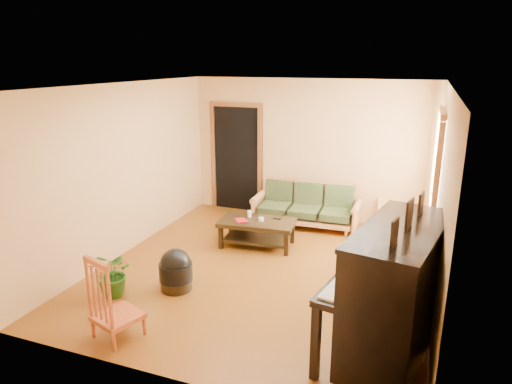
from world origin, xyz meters
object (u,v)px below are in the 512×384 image
at_px(ceramic_crock, 416,227).
at_px(coffee_table, 257,233).
at_px(armchair, 389,253).
at_px(footstool, 176,274).
at_px(red_chair, 116,296).
at_px(piano, 395,295).
at_px(potted_plant, 114,274).
at_px(sofa, 306,205).

bearing_deg(ceramic_crock, coffee_table, -148.66).
height_order(armchair, footstool, armchair).
distance_m(footstool, red_chair, 1.19).
bearing_deg(red_chair, coffee_table, 98.30).
xyz_separation_m(piano, potted_plant, (-3.42, 0.09, -0.40)).
xyz_separation_m(armchair, red_chair, (-2.63, -2.38, 0.07)).
height_order(coffee_table, piano, piano).
bearing_deg(sofa, potted_plant, -118.21).
xyz_separation_m(coffee_table, ceramic_crock, (2.41, 1.47, -0.10)).
height_order(sofa, ceramic_crock, sofa).
height_order(piano, red_chair, piano).
height_order(ceramic_crock, potted_plant, potted_plant).
height_order(coffee_table, ceramic_crock, coffee_table).
xyz_separation_m(footstool, potted_plant, (-0.65, -0.43, 0.10)).
distance_m(piano, red_chair, 2.90).
distance_m(sofa, coffee_table, 1.27).
distance_m(sofa, footstool, 3.06).
xyz_separation_m(footstool, red_chair, (-0.05, -1.16, 0.27)).
bearing_deg(ceramic_crock, footstool, -132.13).
relative_size(footstool, red_chair, 0.46).
distance_m(coffee_table, piano, 3.24).
relative_size(coffee_table, footstool, 2.72).
relative_size(sofa, coffee_table, 1.56).
bearing_deg(red_chair, footstool, 106.50).
height_order(footstool, potted_plant, potted_plant).
relative_size(piano, footstool, 3.65).
bearing_deg(potted_plant, piano, -1.52).
xyz_separation_m(sofa, ceramic_crock, (1.90, 0.32, -0.28)).
bearing_deg(armchair, sofa, 133.39).
distance_m(sofa, ceramic_crock, 1.95).
xyz_separation_m(sofa, coffee_table, (-0.50, -1.15, -0.18)).
bearing_deg(footstool, potted_plant, -146.74).
bearing_deg(coffee_table, ceramic_crock, 31.34).
bearing_deg(potted_plant, coffee_table, 62.17).
distance_m(armchair, piano, 1.77).
distance_m(footstool, potted_plant, 0.78).
xyz_separation_m(sofa, piano, (1.77, -3.41, 0.31)).
bearing_deg(coffee_table, armchair, -14.01).
distance_m(coffee_table, ceramic_crock, 2.82).
height_order(sofa, potted_plant, sofa).
height_order(armchair, ceramic_crock, armchair).
relative_size(red_chair, ceramic_crock, 3.97).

